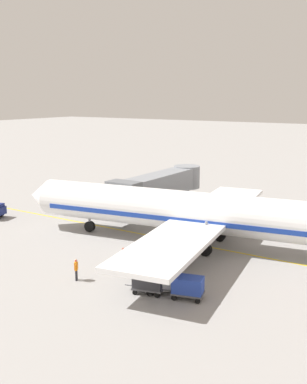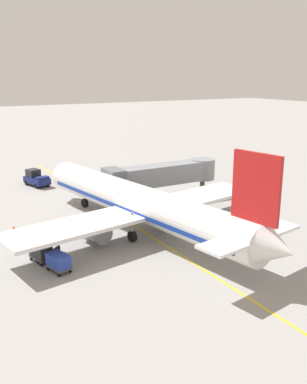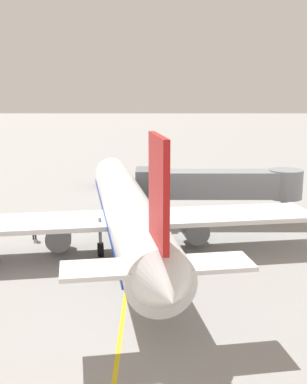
{
  "view_description": "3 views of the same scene",
  "coord_description": "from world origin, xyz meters",
  "px_view_note": "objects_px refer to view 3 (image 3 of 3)",
  "views": [
    {
      "loc": [
        -37.38,
        -19.86,
        13.77
      ],
      "look_at": [
        1.35,
        5.17,
        4.2
      ],
      "focal_mm": 43.43,
      "sensor_mm": 36.0,
      "label": 1
    },
    {
      "loc": [
        -20.84,
        -38.69,
        16.3
      ],
      "look_at": [
        2.29,
        1.03,
        3.67
      ],
      "focal_mm": 40.08,
      "sensor_mm": 36.0,
      "label": 2
    },
    {
      "loc": [
        1.76,
        -39.12,
        12.97
      ],
      "look_at": [
        1.7,
        2.37,
        4.04
      ],
      "focal_mm": 46.3,
      "sensor_mm": 36.0,
      "label": 3
    }
  ],
  "objects_px": {
    "parked_airliner": "(128,210)",
    "jet_bridge": "(219,184)",
    "ground_crew_loader": "(35,229)",
    "ground_crew_marshaller": "(58,232)",
    "pushback_tractor": "(107,178)"
  },
  "relations": [
    {
      "from": "pushback_tractor",
      "to": "jet_bridge",
      "type": "bearing_deg",
      "value": -51.81
    },
    {
      "from": "ground_crew_marshaller",
      "to": "jet_bridge",
      "type": "bearing_deg",
      "value": 28.4
    },
    {
      "from": "parked_airliner",
      "to": "jet_bridge",
      "type": "distance_m",
      "value": 12.62
    },
    {
      "from": "jet_bridge",
      "to": "ground_crew_marshaller",
      "type": "bearing_deg",
      "value": -151.6
    },
    {
      "from": "parked_airliner",
      "to": "ground_crew_marshaller",
      "type": "height_order",
      "value": "parked_airliner"
    },
    {
      "from": "parked_airliner",
      "to": "ground_crew_loader",
      "type": "bearing_deg",
      "value": 164.05
    },
    {
      "from": "jet_bridge",
      "to": "ground_crew_loader",
      "type": "relative_size",
      "value": 9.72
    },
    {
      "from": "jet_bridge",
      "to": "pushback_tractor",
      "type": "height_order",
      "value": "jet_bridge"
    },
    {
      "from": "jet_bridge",
      "to": "ground_crew_marshaller",
      "type": "height_order",
      "value": "jet_bridge"
    },
    {
      "from": "jet_bridge",
      "to": "ground_crew_loader",
      "type": "height_order",
      "value": "jet_bridge"
    },
    {
      "from": "parked_airliner",
      "to": "ground_crew_marshaller",
      "type": "bearing_deg",
      "value": 166.89
    },
    {
      "from": "pushback_tractor",
      "to": "ground_crew_loader",
      "type": "xyz_separation_m",
      "value": [
        -4.06,
        -23.02,
        -0.15
      ]
    },
    {
      "from": "ground_crew_loader",
      "to": "ground_crew_marshaller",
      "type": "height_order",
      "value": "same"
    },
    {
      "from": "ground_crew_loader",
      "to": "ground_crew_marshaller",
      "type": "distance_m",
      "value": 2.32
    },
    {
      "from": "pushback_tractor",
      "to": "ground_crew_marshaller",
      "type": "xyz_separation_m",
      "value": [
        -1.93,
        -23.95,
        -0.15
      ]
    }
  ]
}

